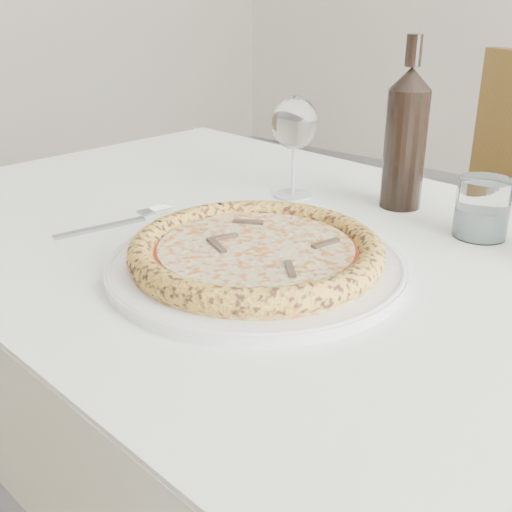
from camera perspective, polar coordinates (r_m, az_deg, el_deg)
The scene contains 8 objects.
dining_table at distance 0.89m, azimuth 4.11°, elevation -4.96°, with size 1.40×0.91×0.76m.
chair_far at distance 1.61m, azimuth 21.14°, elevation 1.83°, with size 0.57×0.57×0.93m.
plate at distance 0.77m, azimuth -0.00°, elevation -0.76°, with size 0.36×0.36×0.02m.
pizza at distance 0.77m, azimuth -0.00°, elevation 0.44°, with size 0.31×0.31×0.03m.
fork at distance 0.95m, azimuth -12.38°, elevation 2.92°, with size 0.05×0.19×0.00m.
wine_glass at distance 1.02m, azimuth 3.45°, elevation 11.50°, with size 0.07×0.07×0.16m.
tumbler at distance 0.92m, azimuth 19.43°, elevation 3.71°, with size 0.07×0.07×0.08m.
wine_bottle at distance 1.00m, azimuth 13.17°, elevation 10.26°, with size 0.06×0.06×0.25m.
Camera 1 is at (0.57, -0.69, 1.08)m, focal length 45.00 mm.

